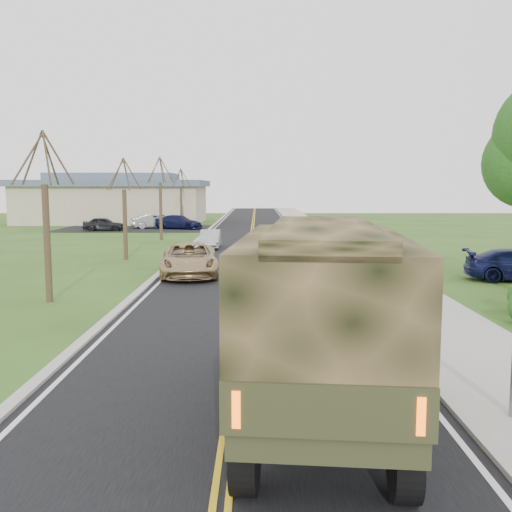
{
  "coord_description": "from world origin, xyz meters",
  "views": [
    {
      "loc": [
        0.47,
        -10.13,
        4.11
      ],
      "look_at": [
        0.43,
        8.89,
        1.8
      ],
      "focal_mm": 40.0,
      "sensor_mm": 36.0,
      "label": 1
    }
  ],
  "objects": [
    {
      "name": "bare_tree_b",
      "position": [
        -7.0,
        22.0,
        2.48
      ],
      "size": [
        1.83,
        2.14,
        5.73
      ],
      "color": "#38281C",
      "rests_on": "ground"
    },
    {
      "name": "sedan_silver",
      "position": [
        -2.69,
        28.01,
        0.61
      ],
      "size": [
        1.35,
        3.75,
        1.23
      ],
      "primitive_type": "imported",
      "rotation": [
        0.0,
        0.0,
        0.01
      ],
      "color": "#B6B7BC",
      "rests_on": "ground"
    },
    {
      "name": "suv_champagne",
      "position": [
        -2.69,
        16.09,
        0.76
      ],
      "size": [
        3.13,
        5.75,
        1.53
      ],
      "primitive_type": "imported",
      "rotation": [
        0.0,
        0.0,
        0.11
      ],
      "color": "tan",
      "rests_on": "ground"
    },
    {
      "name": "lot_car_dark",
      "position": [
        -13.94,
        43.27,
        0.65
      ],
      "size": [
        3.9,
        1.79,
        1.3
      ],
      "primitive_type": "imported",
      "rotation": [
        0.0,
        0.0,
        1.64
      ],
      "color": "black",
      "rests_on": "ground"
    },
    {
      "name": "military_truck",
      "position": [
        1.58,
        -0.57,
        2.01
      ],
      "size": [
        3.08,
        7.25,
        3.52
      ],
      "rotation": [
        0.0,
        0.0,
        -0.09
      ],
      "color": "black",
      "rests_on": "ground"
    },
    {
      "name": "bare_tree_a",
      "position": [
        -7.0,
        10.0,
        2.63
      ],
      "size": [
        1.93,
        2.26,
        6.08
      ],
      "color": "#38281C",
      "rests_on": "ground"
    },
    {
      "name": "bare_tree_d",
      "position": [
        -7.0,
        46.0,
        2.55
      ],
      "size": [
        1.88,
        2.2,
        5.91
      ],
      "color": "#38281C",
      "rests_on": "ground"
    },
    {
      "name": "ground",
      "position": [
        0.0,
        0.0,
        0.0
      ],
      "size": [
        160.0,
        160.0,
        0.0
      ],
      "primitive_type": "plane",
      "color": "#304617",
      "rests_on": "ground"
    },
    {
      "name": "curb_right",
      "position": [
        4.15,
        40.0,
        0.06
      ],
      "size": [
        0.3,
        120.0,
        0.12
      ],
      "primitive_type": "cube",
      "color": "#9E998E",
      "rests_on": "ground"
    },
    {
      "name": "lot_car_navy",
      "position": [
        -7.2,
        45.63,
        0.69
      ],
      "size": [
        5.09,
        3.41,
        1.37
      ],
      "primitive_type": "imported",
      "rotation": [
        0.0,
        0.0,
        1.22
      ],
      "color": "black",
      "rests_on": "ground"
    },
    {
      "name": "curb_left",
      "position": [
        -4.15,
        40.0,
        0.05
      ],
      "size": [
        0.3,
        120.0,
        0.1
      ],
      "primitive_type": "cube",
      "color": "#9E998E",
      "rests_on": "ground"
    },
    {
      "name": "bare_tree_c",
      "position": [
        -7.0,
        34.0,
        2.78
      ],
      "size": [
        2.04,
        2.39,
        6.42
      ],
      "color": "#38281C",
      "rests_on": "ground"
    },
    {
      "name": "commercial_building",
      "position": [
        -15.98,
        55.97,
        2.69
      ],
      "size": [
        25.5,
        21.5,
        5.65
      ],
      "color": "tan",
      "rests_on": "ground"
    },
    {
      "name": "lot_car_silver",
      "position": [
        -9.89,
        46.62,
        0.71
      ],
      "size": [
        4.54,
        3.17,
        1.42
      ],
      "primitive_type": "imported",
      "rotation": [
        0.0,
        0.0,
        2.0
      ],
      "color": "#AFAEB3",
      "rests_on": "ground"
    },
    {
      "name": "road",
      "position": [
        0.0,
        40.0,
        0.01
      ],
      "size": [
        8.0,
        120.0,
        0.01
      ],
      "primitive_type": "cube",
      "color": "black",
      "rests_on": "ground"
    },
    {
      "name": "sidewalk_right",
      "position": [
        5.9,
        40.0,
        0.05
      ],
      "size": [
        3.2,
        120.0,
        0.1
      ],
      "primitive_type": "cube",
      "color": "#9E998E",
      "rests_on": "ground"
    }
  ]
}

